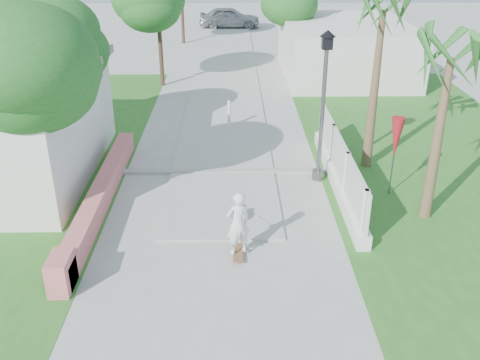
{
  "coord_description": "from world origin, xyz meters",
  "views": [
    {
      "loc": [
        0.31,
        -9.09,
        7.02
      ],
      "look_at": [
        0.5,
        3.19,
        1.1
      ],
      "focal_mm": 40.0,
      "sensor_mm": 36.0,
      "label": 1
    }
  ],
  "objects_px": {
    "street_lamp": "(323,102)",
    "dog": "(243,213)",
    "bollard": "(229,114)",
    "parked_car": "(229,17)",
    "skateboarder": "(237,216)",
    "patio_umbrella": "(396,139)"
  },
  "relations": [
    {
      "from": "dog",
      "to": "parked_car",
      "type": "bearing_deg",
      "value": 85.44
    },
    {
      "from": "bollard",
      "to": "parked_car",
      "type": "relative_size",
      "value": 0.25
    },
    {
      "from": "parked_car",
      "to": "street_lamp",
      "type": "bearing_deg",
      "value": -174.65
    },
    {
      "from": "bollard",
      "to": "skateboarder",
      "type": "distance_m",
      "value": 8.03
    },
    {
      "from": "skateboarder",
      "to": "dog",
      "type": "relative_size",
      "value": 4.06
    },
    {
      "from": "street_lamp",
      "to": "parked_car",
      "type": "bearing_deg",
      "value": 96.01
    },
    {
      "from": "skateboarder",
      "to": "parked_car",
      "type": "relative_size",
      "value": 0.5
    },
    {
      "from": "street_lamp",
      "to": "bollard",
      "type": "relative_size",
      "value": 4.07
    },
    {
      "from": "parked_car",
      "to": "patio_umbrella",
      "type": "bearing_deg",
      "value": -170.92
    },
    {
      "from": "bollard",
      "to": "skateboarder",
      "type": "relative_size",
      "value": 0.49
    },
    {
      "from": "street_lamp",
      "to": "skateboarder",
      "type": "bearing_deg",
      "value": -125.31
    },
    {
      "from": "street_lamp",
      "to": "parked_car",
      "type": "height_order",
      "value": "street_lamp"
    },
    {
      "from": "patio_umbrella",
      "to": "dog",
      "type": "xyz_separation_m",
      "value": [
        -4.23,
        -1.46,
        -1.48
      ]
    },
    {
      "from": "skateboarder",
      "to": "dog",
      "type": "bearing_deg",
      "value": -122.93
    },
    {
      "from": "street_lamp",
      "to": "parked_car",
      "type": "distance_m",
      "value": 26.19
    },
    {
      "from": "street_lamp",
      "to": "dog",
      "type": "relative_size",
      "value": 8.11
    },
    {
      "from": "street_lamp",
      "to": "dog",
      "type": "bearing_deg",
      "value": -133.43
    },
    {
      "from": "skateboarder",
      "to": "parked_car",
      "type": "height_order",
      "value": "skateboarder"
    },
    {
      "from": "skateboarder",
      "to": "dog",
      "type": "xyz_separation_m",
      "value": [
        0.17,
        1.07,
        -0.55
      ]
    },
    {
      "from": "dog",
      "to": "patio_umbrella",
      "type": "bearing_deg",
      "value": 13.65
    },
    {
      "from": "street_lamp",
      "to": "dog",
      "type": "xyz_separation_m",
      "value": [
        -2.33,
        -2.46,
        -2.22
      ]
    },
    {
      "from": "patio_umbrella",
      "to": "parked_car",
      "type": "height_order",
      "value": "patio_umbrella"
    }
  ]
}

